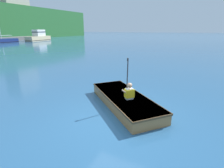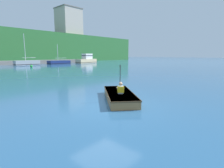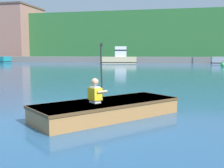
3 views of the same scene
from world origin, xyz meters
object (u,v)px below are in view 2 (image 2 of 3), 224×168
at_px(moored_boat_dock_west_end, 87,60).
at_px(channel_buoy, 31,66).
at_px(moored_boat_dock_east_inner, 59,62).
at_px(rowboat_foreground, 119,95).
at_px(moored_boat_dock_center_far, 27,63).
at_px(person_paddler, 121,88).

height_order(moored_boat_dock_west_end, channel_buoy, moored_boat_dock_west_end).
bearing_deg(channel_buoy, moored_boat_dock_east_inner, 36.23).
relative_size(moored_boat_dock_west_end, rowboat_foreground, 2.02).
bearing_deg(rowboat_foreground, channel_buoy, 75.53).
xyz_separation_m(moored_boat_dock_east_inner, rowboat_foreground, (-16.59, -33.40, -0.16)).
bearing_deg(moored_boat_dock_center_far, moored_boat_dock_east_inner, -2.40).
bearing_deg(rowboat_foreground, person_paddler, -130.91).
relative_size(rowboat_foreground, channel_buoy, 4.85).
distance_m(moored_boat_dock_west_end, moored_boat_dock_center_far, 15.42).
bearing_deg(moored_boat_dock_east_inner, channel_buoy, -143.77).
bearing_deg(rowboat_foreground, moored_boat_dock_west_end, 52.90).
bearing_deg(moored_boat_dock_center_far, rowboat_foreground, -105.03).
relative_size(moored_boat_dock_center_far, moored_boat_dock_east_inner, 1.20).
xyz_separation_m(rowboat_foreground, channel_buoy, (6.76, 26.20, 0.00)).
bearing_deg(moored_boat_dock_center_far, channel_buoy, -106.96).
xyz_separation_m(moored_boat_dock_center_far, person_paddler, (-9.31, -34.01, 0.16)).
bearing_deg(channel_buoy, moored_boat_dock_west_end, 18.97).
bearing_deg(moored_boat_dock_center_far, person_paddler, -105.30).
xyz_separation_m(rowboat_foreground, person_paddler, (-0.25, -0.29, 0.42)).
relative_size(moored_boat_dock_west_end, person_paddler, 5.27).
xyz_separation_m(person_paddler, channel_buoy, (7.01, 26.49, -0.42)).
distance_m(rowboat_foreground, person_paddler, 0.57).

